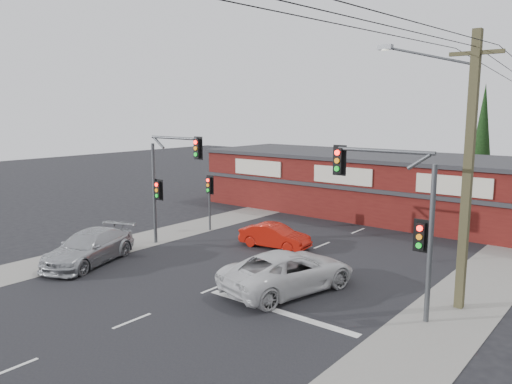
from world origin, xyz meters
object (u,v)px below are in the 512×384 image
Objects in this scene: silver_suv at (89,248)px; red_sedan at (275,236)px; white_suv at (289,271)px; shop_building at (383,184)px; utility_pole at (465,163)px.

silver_suv is 9.42m from red_sedan.
white_suv is 6.41m from red_sedan.
silver_suv is 20.41m from shop_building.
utility_pole is (5.87, 2.44, 4.58)m from white_suv.
utility_pole reaches higher than white_suv.
utility_pole is (9.36, -14.00, 3.26)m from shop_building.
white_suv is at bearing -1.48° from silver_suv.
red_sedan is at bearing 166.94° from utility_pole.
white_suv is at bearing -145.82° from red_sedan.
shop_building is (-3.49, 16.44, 1.32)m from white_suv.
red_sedan is (5.28, 7.80, -0.15)m from silver_suv.
white_suv is at bearing -157.41° from utility_pole.
red_sedan is 11.43m from utility_pole.
silver_suv is at bearing -160.51° from utility_pole.
red_sedan is 0.14× the size of shop_building.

